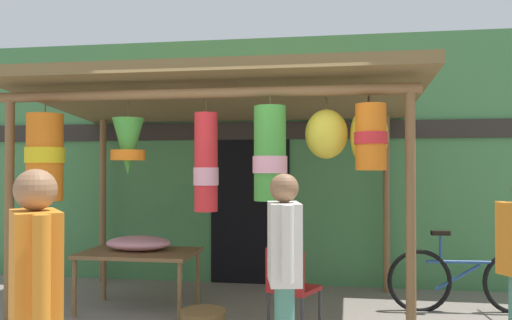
{
  "coord_description": "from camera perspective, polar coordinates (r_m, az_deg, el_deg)",
  "views": [
    {
      "loc": [
        0.95,
        -4.78,
        1.59
      ],
      "look_at": [
        0.05,
        1.08,
        1.69
      ],
      "focal_mm": 35.49,
      "sensor_mm": 36.0,
      "label": 1
    }
  ],
  "objects": [
    {
      "name": "parked_bicycle",
      "position": [
        6.23,
        22.66,
        -12.4
      ],
      "size": [
        1.75,
        0.44,
        0.92
      ],
      "color": "black",
      "rests_on": "ground_plane"
    },
    {
      "name": "shop_facade",
      "position": [
        7.12,
        1.05,
        -0.07
      ],
      "size": [
        10.88,
        0.29,
        3.41
      ],
      "color": "#47844C",
      "rests_on": "ground_plane"
    },
    {
      "name": "market_stall_canopy",
      "position": [
        5.58,
        -4.07,
        5.41
      ],
      "size": [
        4.38,
        2.58,
        2.59
      ],
      "color": "brown",
      "rests_on": "ground_plane"
    },
    {
      "name": "flower_heap_on_table",
      "position": [
        5.98,
        -12.98,
        -9.11
      ],
      "size": [
        0.75,
        0.52,
        0.16
      ],
      "color": "pink",
      "rests_on": "display_table"
    },
    {
      "name": "folding_chair",
      "position": [
        4.92,
        3.88,
        -13.75
      ],
      "size": [
        0.53,
        0.53,
        0.84
      ],
      "color": "#AD1E1E",
      "rests_on": "ground_plane"
    },
    {
      "name": "shopper_by_bananas",
      "position": [
        3.73,
        3.2,
        -11.47
      ],
      "size": [
        0.29,
        0.59,
        1.56
      ],
      "color": "#4C8E7A",
      "rests_on": "ground_plane"
    },
    {
      "name": "passerby_at_right",
      "position": [
        2.92,
        -23.66,
        -13.9
      ],
      "size": [
        0.42,
        0.48,
        1.59
      ],
      "color": "#4C8E7A",
      "rests_on": "ground_plane"
    },
    {
      "name": "display_table",
      "position": [
        5.94,
        -13.03,
        -10.58
      ],
      "size": [
        1.27,
        0.82,
        0.66
      ],
      "color": "brown",
      "rests_on": "ground_plane"
    }
  ]
}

